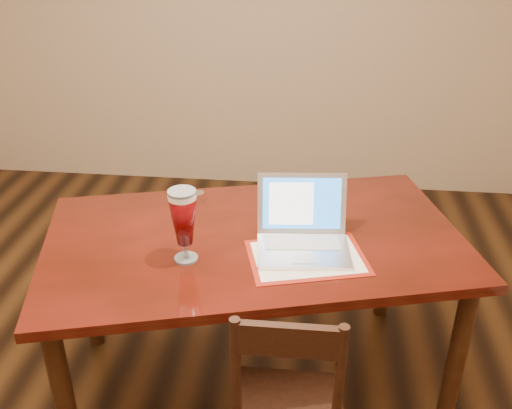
# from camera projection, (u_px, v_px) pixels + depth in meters

# --- Properties ---
(room_shell) EXTENTS (4.51, 5.01, 2.71)m
(room_shell) POSITION_uv_depth(u_px,v_px,m) (97.00, 4.00, 1.68)
(room_shell) COLOR tan
(room_shell) RESTS_ON ground
(dining_table) EXTENTS (1.90, 1.38, 1.10)m
(dining_table) POSITION_uv_depth(u_px,v_px,m) (254.00, 255.00, 2.40)
(dining_table) COLOR #53110B
(dining_table) RESTS_ON ground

